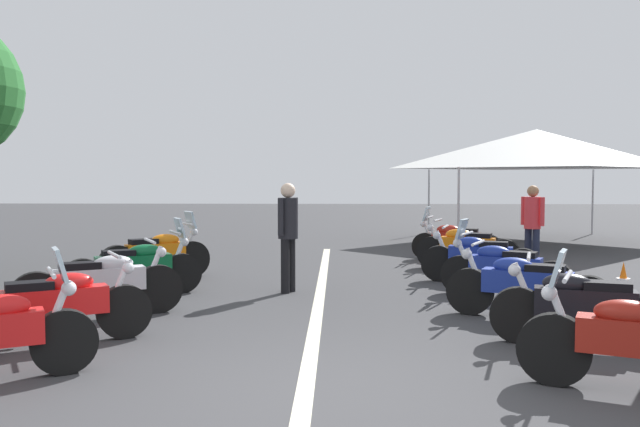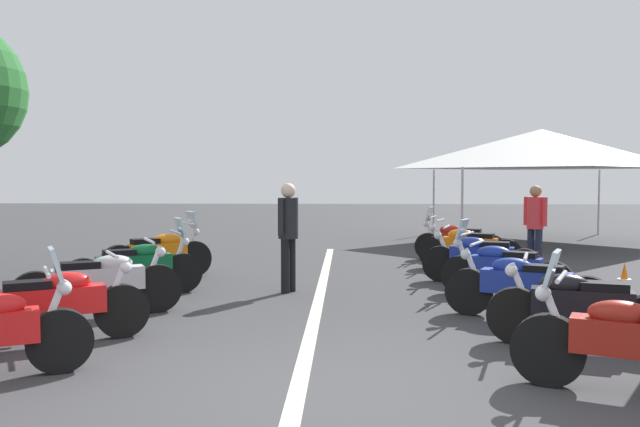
# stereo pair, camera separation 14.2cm
# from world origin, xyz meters

# --- Properties ---
(ground_plane) EXTENTS (80.00, 80.00, 0.00)m
(ground_plane) POSITION_xyz_m (0.00, 0.00, 0.00)
(ground_plane) COLOR #38383A
(lane_centre_stripe) EXTENTS (14.93, 0.16, 0.01)m
(lane_centre_stripe) POSITION_xyz_m (3.96, 0.00, 0.00)
(lane_centre_stripe) COLOR beige
(lane_centre_stripe) RESTS_ON ground_plane
(motorcycle_left_row_1) EXTENTS (1.21, 1.94, 0.99)m
(motorcycle_left_row_1) POSITION_xyz_m (1.67, 2.82, 0.45)
(motorcycle_left_row_1) COLOR black
(motorcycle_left_row_1) RESTS_ON ground_plane
(motorcycle_left_row_2) EXTENTS (1.16, 2.00, 1.01)m
(motorcycle_left_row_2) POSITION_xyz_m (3.12, 2.83, 0.46)
(motorcycle_left_row_2) COLOR black
(motorcycle_left_row_2) RESTS_ON ground_plane
(motorcycle_left_row_3) EXTENTS (1.15, 1.94, 1.21)m
(motorcycle_left_row_3) POSITION_xyz_m (4.65, 2.85, 0.47)
(motorcycle_left_row_3) COLOR black
(motorcycle_left_row_3) RESTS_ON ground_plane
(motorcycle_left_row_4) EXTENTS (1.27, 1.75, 1.22)m
(motorcycle_left_row_4) POSITION_xyz_m (6.29, 2.97, 0.48)
(motorcycle_left_row_4) COLOR black
(motorcycle_left_row_4) RESTS_ON ground_plane
(motorcycle_right_row_0) EXTENTS (1.05, 2.02, 1.21)m
(motorcycle_right_row_0) POSITION_xyz_m (0.16, -2.87, 0.47)
(motorcycle_right_row_0) COLOR black
(motorcycle_right_row_0) RESTS_ON ground_plane
(motorcycle_right_row_1) EXTENTS (0.88, 1.95, 0.99)m
(motorcycle_right_row_1) POSITION_xyz_m (1.76, -2.94, 0.45)
(motorcycle_right_row_1) COLOR black
(motorcycle_right_row_1) RESTS_ON ground_plane
(motorcycle_right_row_2) EXTENTS (1.08, 1.97, 0.99)m
(motorcycle_right_row_2) POSITION_xyz_m (3.15, -2.72, 0.45)
(motorcycle_right_row_2) COLOR black
(motorcycle_right_row_2) RESTS_ON ground_plane
(motorcycle_right_row_3) EXTENTS (1.08, 1.87, 1.19)m
(motorcycle_right_row_3) POSITION_xyz_m (4.72, -2.82, 0.46)
(motorcycle_right_row_3) COLOR black
(motorcycle_right_row_3) RESTS_ON ground_plane
(motorcycle_right_row_4) EXTENTS (0.89, 2.01, 1.00)m
(motorcycle_right_row_4) POSITION_xyz_m (6.09, -2.75, 0.45)
(motorcycle_right_row_4) COLOR black
(motorcycle_right_row_4) RESTS_ON ground_plane
(motorcycle_right_row_5) EXTENTS (0.98, 1.96, 1.00)m
(motorcycle_right_row_5) POSITION_xyz_m (7.71, -2.84, 0.46)
(motorcycle_right_row_5) COLOR black
(motorcycle_right_row_5) RESTS_ON ground_plane
(motorcycle_right_row_6) EXTENTS (0.93, 1.92, 1.19)m
(motorcycle_right_row_6) POSITION_xyz_m (9.16, -2.87, 0.46)
(motorcycle_right_row_6) COLOR black
(motorcycle_right_row_6) RESTS_ON ground_plane
(traffic_cone_2) EXTENTS (0.36, 0.36, 0.61)m
(traffic_cone_2) POSITION_xyz_m (4.28, -4.46, 0.29)
(traffic_cone_2) COLOR orange
(traffic_cone_2) RESTS_ON ground_plane
(bystander_2) EXTENTS (0.44, 0.36, 1.69)m
(bystander_2) POSITION_xyz_m (7.65, -4.12, 0.99)
(bystander_2) COLOR #1E2338
(bystander_2) RESTS_ON ground_plane
(bystander_3) EXTENTS (0.48, 0.32, 1.76)m
(bystander_3) POSITION_xyz_m (5.08, 0.52, 1.03)
(bystander_3) COLOR black
(bystander_3) RESTS_ON ground_plane
(event_tent) EXTENTS (5.87, 5.87, 3.20)m
(event_tent) POSITION_xyz_m (13.44, -5.88, 2.65)
(event_tent) COLOR white
(event_tent) RESTS_ON ground_plane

